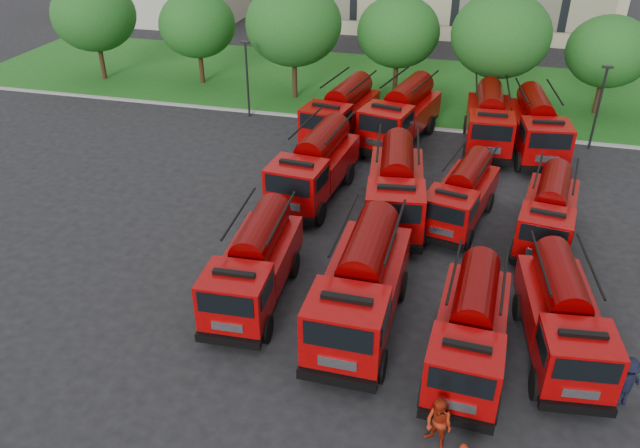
{
  "coord_description": "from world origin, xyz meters",
  "views": [
    {
      "loc": [
        4.86,
        -20.97,
        15.43
      ],
      "look_at": [
        -0.9,
        1.34,
        1.8
      ],
      "focal_mm": 35.0,
      "sensor_mm": 36.0,
      "label": 1
    }
  ],
  "objects_px": {
    "fire_truck_8": "(342,112)",
    "fire_truck_10": "(489,120)",
    "firefighter_1": "(436,445)",
    "firefighter_3": "(619,402)",
    "fire_truck_3": "(562,317)",
    "fire_truck_4": "(315,166)",
    "fire_truck_0": "(255,264)",
    "fire_truck_11": "(536,127)",
    "fire_truck_5": "(396,187)",
    "firefighter_4": "(288,248)",
    "fire_truck_2": "(470,329)",
    "fire_truck_6": "(462,195)",
    "fire_truck_7": "(548,212)",
    "fire_truck_1": "(361,285)",
    "fire_truck_9": "(401,114)"
  },
  "relations": [
    {
      "from": "fire_truck_10",
      "to": "firefighter_1",
      "type": "bearing_deg",
      "value": -94.53
    },
    {
      "from": "fire_truck_7",
      "to": "fire_truck_2",
      "type": "bearing_deg",
      "value": -99.85
    },
    {
      "from": "firefighter_1",
      "to": "firefighter_3",
      "type": "xyz_separation_m",
      "value": [
        5.65,
        3.24,
        0.0
      ]
    },
    {
      "from": "fire_truck_11",
      "to": "fire_truck_4",
      "type": "bearing_deg",
      "value": -150.59
    },
    {
      "from": "fire_truck_8",
      "to": "firefighter_1",
      "type": "distance_m",
      "value": 24.1
    },
    {
      "from": "fire_truck_9",
      "to": "firefighter_4",
      "type": "bearing_deg",
      "value": -90.37
    },
    {
      "from": "fire_truck_9",
      "to": "fire_truck_11",
      "type": "bearing_deg",
      "value": 13.73
    },
    {
      "from": "fire_truck_8",
      "to": "fire_truck_10",
      "type": "relative_size",
      "value": 1.04
    },
    {
      "from": "fire_truck_5",
      "to": "fire_truck_10",
      "type": "bearing_deg",
      "value": 60.6
    },
    {
      "from": "fire_truck_7",
      "to": "fire_truck_8",
      "type": "relative_size",
      "value": 0.86
    },
    {
      "from": "fire_truck_10",
      "to": "firefighter_4",
      "type": "bearing_deg",
      "value": -123.18
    },
    {
      "from": "fire_truck_4",
      "to": "fire_truck_7",
      "type": "xyz_separation_m",
      "value": [
        11.41,
        -1.59,
        -0.25
      ]
    },
    {
      "from": "fire_truck_8",
      "to": "fire_truck_9",
      "type": "height_order",
      "value": "fire_truck_9"
    },
    {
      "from": "fire_truck_4",
      "to": "firefighter_1",
      "type": "height_order",
      "value": "fire_truck_4"
    },
    {
      "from": "fire_truck_2",
      "to": "firefighter_4",
      "type": "relative_size",
      "value": 4.61
    },
    {
      "from": "fire_truck_7",
      "to": "fire_truck_11",
      "type": "relative_size",
      "value": 0.87
    },
    {
      "from": "fire_truck_5",
      "to": "fire_truck_10",
      "type": "relative_size",
      "value": 1.04
    },
    {
      "from": "firefighter_1",
      "to": "firefighter_4",
      "type": "relative_size",
      "value": 1.23
    },
    {
      "from": "fire_truck_0",
      "to": "fire_truck_4",
      "type": "distance_m",
      "value": 9.06
    },
    {
      "from": "fire_truck_7",
      "to": "firefighter_3",
      "type": "xyz_separation_m",
      "value": [
        1.93,
        -9.89,
        -1.48
      ]
    },
    {
      "from": "fire_truck_4",
      "to": "fire_truck_5",
      "type": "bearing_deg",
      "value": -11.29
    },
    {
      "from": "fire_truck_7",
      "to": "firefighter_1",
      "type": "height_order",
      "value": "fire_truck_7"
    },
    {
      "from": "fire_truck_4",
      "to": "firefighter_3",
      "type": "bearing_deg",
      "value": -35.22
    },
    {
      "from": "fire_truck_2",
      "to": "firefighter_3",
      "type": "height_order",
      "value": "fire_truck_2"
    },
    {
      "from": "fire_truck_8",
      "to": "firefighter_4",
      "type": "height_order",
      "value": "fire_truck_8"
    },
    {
      "from": "fire_truck_0",
      "to": "fire_truck_7",
      "type": "bearing_deg",
      "value": 30.22
    },
    {
      "from": "fire_truck_8",
      "to": "firefighter_1",
      "type": "bearing_deg",
      "value": -60.88
    },
    {
      "from": "fire_truck_6",
      "to": "firefighter_4",
      "type": "bearing_deg",
      "value": -136.8
    },
    {
      "from": "fire_truck_0",
      "to": "fire_truck_8",
      "type": "xyz_separation_m",
      "value": [
        -0.33,
        16.98,
        0.13
      ]
    },
    {
      "from": "fire_truck_1",
      "to": "fire_truck_2",
      "type": "xyz_separation_m",
      "value": [
        4.03,
        -1.21,
        -0.24
      ]
    },
    {
      "from": "fire_truck_4",
      "to": "fire_truck_11",
      "type": "distance_m",
      "value": 14.08
    },
    {
      "from": "fire_truck_8",
      "to": "firefighter_3",
      "type": "height_order",
      "value": "fire_truck_8"
    },
    {
      "from": "firefighter_4",
      "to": "firefighter_3",
      "type": "bearing_deg",
      "value": -177.66
    },
    {
      "from": "fire_truck_9",
      "to": "fire_truck_11",
      "type": "xyz_separation_m",
      "value": [
        7.98,
        0.14,
        -0.08
      ]
    },
    {
      "from": "fire_truck_9",
      "to": "fire_truck_10",
      "type": "height_order",
      "value": "fire_truck_9"
    },
    {
      "from": "fire_truck_5",
      "to": "fire_truck_8",
      "type": "height_order",
      "value": "fire_truck_5"
    },
    {
      "from": "firefighter_1",
      "to": "firefighter_3",
      "type": "height_order",
      "value": "firefighter_3"
    },
    {
      "from": "fire_truck_3",
      "to": "fire_truck_5",
      "type": "bearing_deg",
      "value": 124.47
    },
    {
      "from": "fire_truck_2",
      "to": "firefighter_1",
      "type": "xyz_separation_m",
      "value": [
        -0.66,
        -3.89,
        -1.53
      ]
    },
    {
      "from": "firefighter_1",
      "to": "fire_truck_10",
      "type": "bearing_deg",
      "value": 122.52
    },
    {
      "from": "fire_truck_4",
      "to": "firefighter_3",
      "type": "height_order",
      "value": "fire_truck_4"
    },
    {
      "from": "fire_truck_4",
      "to": "fire_truck_7",
      "type": "height_order",
      "value": "fire_truck_4"
    },
    {
      "from": "fire_truck_0",
      "to": "firefighter_4",
      "type": "relative_size",
      "value": 4.77
    },
    {
      "from": "fire_truck_0",
      "to": "fire_truck_10",
      "type": "bearing_deg",
      "value": 61.74
    },
    {
      "from": "fire_truck_0",
      "to": "firefighter_1",
      "type": "bearing_deg",
      "value": -38.94
    },
    {
      "from": "fire_truck_6",
      "to": "fire_truck_1",
      "type": "bearing_deg",
      "value": -97.46
    },
    {
      "from": "firefighter_1",
      "to": "firefighter_4",
      "type": "height_order",
      "value": "firefighter_1"
    },
    {
      "from": "fire_truck_0",
      "to": "fire_truck_6",
      "type": "height_order",
      "value": "fire_truck_0"
    },
    {
      "from": "fire_truck_3",
      "to": "fire_truck_4",
      "type": "relative_size",
      "value": 0.89
    },
    {
      "from": "fire_truck_6",
      "to": "firefighter_1",
      "type": "distance_m",
      "value": 13.94
    }
  ]
}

